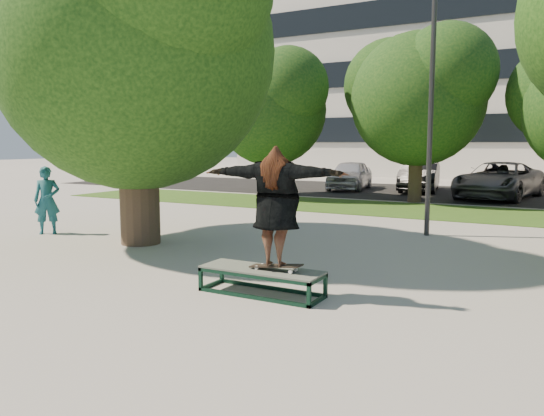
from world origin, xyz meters
The scene contains 14 objects.
ground centered at (0.00, 0.00, 0.00)m, with size 120.00×120.00×0.00m, color gray.
grass_strip centered at (1.00, 9.50, 0.01)m, with size 30.00×4.00×0.02m, color #274D16.
asphalt_strip centered at (0.00, 16.00, 0.01)m, with size 40.00×8.00×0.01m, color black.
tree_left centered at (-4.29, 1.09, 4.42)m, with size 6.96×5.95×7.12m.
bg_tree_left centered at (-6.57, 11.07, 3.73)m, with size 5.28×4.51×5.77m.
bg_tree_mid centered at (-1.08, 12.08, 4.02)m, with size 5.76×4.92×6.24m.
lamppost centered at (1.00, 5.00, 3.15)m, with size 0.25×0.15×6.11m.
office_building centered at (-2.00, 31.98, 8.00)m, with size 30.00×14.12×16.00m.
grind_box centered at (0.03, -1.11, 0.19)m, with size 1.80×0.60×0.38m.
skater_rig centered at (0.26, -1.11, 1.29)m, with size 2.12×0.87×1.75m.
bystander centered at (-7.00, 0.87, 0.81)m, with size 0.59×0.39×1.62m, color #18505C.
car_silver_a centered at (-4.97, 15.87, 0.68)m, with size 1.60×3.99×1.36m, color silver.
car_dark centered at (-1.88, 16.47, 0.73)m, with size 1.55×4.43×1.46m, color black.
car_grey centered at (1.58, 14.81, 0.71)m, with size 2.37×5.13×1.43m, color #55555A.
Camera 1 is at (3.72, -7.54, 2.16)m, focal length 35.00 mm.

